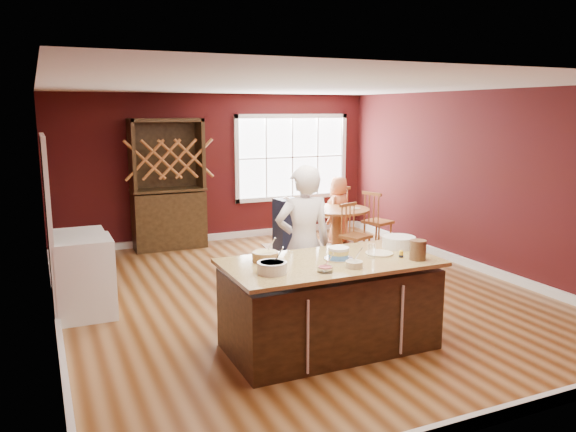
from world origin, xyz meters
The scene contains 28 objects.
room_shell centered at (0.00, 0.00, 1.35)m, with size 7.00×7.00×7.00m.
window centered at (1.50, 3.47, 1.50)m, with size 2.36×0.10×1.66m, color white, non-canonical shape.
doorway centered at (-2.97, 0.60, 1.02)m, with size 0.08×1.26×2.13m, color white, non-canonical shape.
kitchen_island centered at (-0.44, -1.67, 0.44)m, with size 2.14×1.12×0.92m.
dining_table centered at (1.58, 1.79, 0.53)m, with size 1.10×1.10×0.75m.
baker centered at (-0.35, -0.87, 0.90)m, with size 0.66×0.43×1.81m, color silver.
layer_cake centered at (-0.34, -1.66, 0.98)m, with size 0.30×0.30×0.12m, color white, non-canonical shape.
bowl_blue centered at (-1.14, -1.84, 0.97)m, with size 0.28×0.28×0.11m, color silver.
bowl_yellow centered at (-1.04, -1.43, 0.97)m, with size 0.26×0.26×0.10m, color #A88C48.
bowl_pink centered at (-0.68, -2.02, 0.95)m, with size 0.15×0.15×0.05m, color #B0BDCD.
bowl_olive centered at (-0.35, -1.99, 0.95)m, with size 0.16×0.16×0.06m, color white.
drinking_glass centered at (-0.01, -1.77, 1.00)m, with size 0.08×0.08×0.15m, color white.
dinner_plate centered at (0.15, -1.67, 0.93)m, with size 0.29×0.29×0.02m, color #FDFACC.
white_tub centered at (0.51, -1.50, 0.98)m, with size 0.36×0.36×0.12m, color silver.
stoneware_crock centered at (0.38, -2.01, 1.02)m, with size 0.17×0.17×0.20m, color brown.
toy_figurine centered at (0.27, -1.87, 0.96)m, with size 0.05×0.05×0.08m, color yellow, non-canonical shape.
rug centered at (1.58, 1.79, 0.01)m, with size 2.25×1.74×0.01m, color brown.
chair_east centered at (2.37, 1.74, 0.51)m, with size 0.43×0.41×1.02m, color brown, non-canonical shape.
chair_south centered at (1.49, 1.02, 0.48)m, with size 0.40×0.38×0.96m, color brown, non-canonical shape.
chair_north centered at (1.98, 2.59, 0.52)m, with size 0.44×0.41×1.04m, color #955621, non-canonical shape.
seated_woman centered at (1.91, 2.33, 0.61)m, with size 0.60×0.39×1.22m, color #DB7643.
high_chair centered at (0.80, 2.15, 0.48)m, with size 0.39×0.39×0.96m, color black, non-canonical shape.
toddler centered at (0.83, 2.14, 0.81)m, with size 0.18×0.14×0.26m, color #8CA5BF, non-canonical shape.
table_plate centered at (1.85, 1.64, 0.76)m, with size 0.18×0.18×0.01m, color beige.
table_cup centered at (1.37, 1.98, 0.80)m, with size 0.12×0.12×0.10m, color white.
hutch centered at (-0.99, 3.22, 1.13)m, with size 1.24×0.51×2.27m, color black.
washer centered at (-2.64, 0.28, 0.47)m, with size 0.65×0.63×0.94m, color white.
dryer centered at (-2.64, 0.92, 0.45)m, with size 0.62×0.60×0.90m, color white.
Camera 1 is at (-3.06, -6.46, 2.40)m, focal length 35.00 mm.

